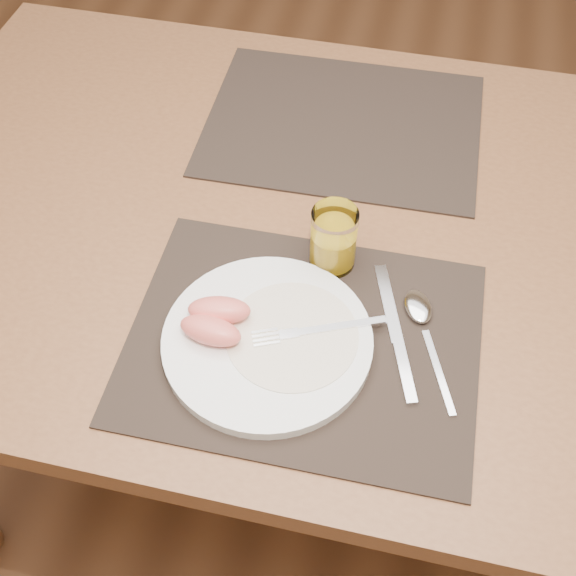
# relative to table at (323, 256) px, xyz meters

# --- Properties ---
(ground) EXTENTS (5.00, 5.00, 0.00)m
(ground) POSITION_rel_table_xyz_m (0.00, 0.00, -0.67)
(ground) COLOR brown
(ground) RESTS_ON ground
(table) EXTENTS (1.40, 0.90, 0.75)m
(table) POSITION_rel_table_xyz_m (0.00, 0.00, 0.00)
(table) COLOR brown
(table) RESTS_ON ground
(placemat_near) EXTENTS (0.45, 0.36, 0.00)m
(placemat_near) POSITION_rel_table_xyz_m (0.01, -0.22, 0.09)
(placemat_near) COLOR black
(placemat_near) RESTS_ON table
(placemat_far) EXTENTS (0.46, 0.36, 0.00)m
(placemat_far) POSITION_rel_table_xyz_m (-0.01, 0.22, 0.09)
(placemat_far) COLOR black
(placemat_far) RESTS_ON table
(plate) EXTENTS (0.27, 0.27, 0.02)m
(plate) POSITION_rel_table_xyz_m (-0.03, -0.24, 0.10)
(plate) COLOR white
(plate) RESTS_ON placemat_near
(plate_dressing) EXTENTS (0.17, 0.17, 0.00)m
(plate_dressing) POSITION_rel_table_xyz_m (0.00, -0.23, 0.10)
(plate_dressing) COLOR white
(plate_dressing) RESTS_ON plate
(fork) EXTENTS (0.17, 0.08, 0.00)m
(fork) POSITION_rel_table_xyz_m (0.02, -0.22, 0.11)
(fork) COLOR silver
(fork) RESTS_ON plate
(knife) EXTENTS (0.08, 0.21, 0.01)m
(knife) POSITION_rel_table_xyz_m (0.13, -0.20, 0.09)
(knife) COLOR silver
(knife) RESTS_ON placemat_near
(spoon) EXTENTS (0.09, 0.19, 0.01)m
(spoon) POSITION_rel_table_xyz_m (0.16, -0.15, 0.09)
(spoon) COLOR silver
(spoon) RESTS_ON placemat_near
(juice_glass) EXTENTS (0.06, 0.06, 0.10)m
(juice_glass) POSITION_rel_table_xyz_m (0.03, -0.08, 0.13)
(juice_glass) COLOR white
(juice_glass) RESTS_ON placemat_near
(grapefruit_wedges) EXTENTS (0.09, 0.08, 0.03)m
(grapefruit_wedges) POSITION_rel_table_xyz_m (-0.10, -0.24, 0.12)
(grapefruit_wedges) COLOR #E46D5D
(grapefruit_wedges) RESTS_ON plate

